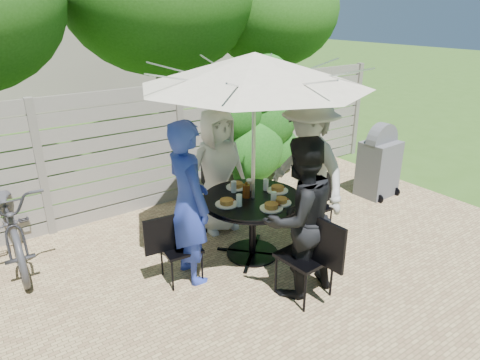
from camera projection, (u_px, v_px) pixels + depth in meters
backyard_envelope at (52, 18)px, 11.46m from camera, size 60.00×60.00×5.00m
patio_table at (253, 216)px, 5.09m from camera, size 1.24×1.24×0.78m
umbrella at (255, 70)px, 4.46m from camera, size 2.61×2.61×2.42m
chair_back at (214, 206)px, 5.95m from camera, size 0.53×0.71×0.94m
person_back at (218, 171)px, 5.63m from camera, size 0.85×0.58×1.69m
chair_left at (180, 261)px, 4.72m from camera, size 0.62×0.44×0.83m
person_left at (189, 203)px, 4.54m from camera, size 0.47×0.69×1.83m
chair_front at (305, 272)px, 4.43m from camera, size 0.51×0.73×0.98m
person_front at (299, 218)px, 4.33m from camera, size 0.87×0.69×1.73m
chair_right at (312, 217)px, 5.68m from camera, size 0.61×0.41×0.85m
person_right at (308, 170)px, 5.36m from camera, size 0.76×1.26×1.90m
plate_back at (237, 186)px, 5.28m from camera, size 0.26×0.26×0.06m
plate_left at (227, 203)px, 4.82m from camera, size 0.26×0.26×0.06m
plate_front at (271, 207)px, 4.71m from camera, size 0.26×0.26×0.06m
plate_right at (277, 189)px, 5.18m from camera, size 0.26×0.26×0.06m
plate_extra at (281, 201)px, 4.85m from camera, size 0.24×0.24×0.06m
glass_back at (234, 187)px, 5.13m from camera, size 0.07×0.07×0.14m
glass_left at (239, 200)px, 4.77m from camera, size 0.07×0.07×0.14m
glass_front at (274, 198)px, 4.83m from camera, size 0.07×0.07×0.14m
glass_right at (266, 185)px, 5.19m from camera, size 0.07×0.07×0.14m
syrup_jug at (246, 191)px, 4.98m from camera, size 0.09×0.09×0.16m
coffee_cup at (250, 185)px, 5.20m from camera, size 0.08×0.08×0.12m
bicycle at (11, 220)px, 5.04m from camera, size 0.76×2.00×1.04m
bbq_grill at (379, 163)px, 6.79m from camera, size 0.61×0.48×1.20m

